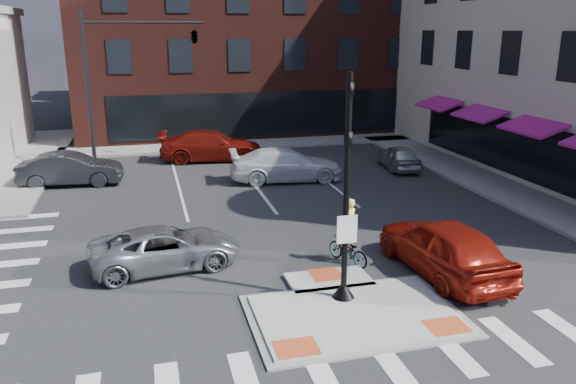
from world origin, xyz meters
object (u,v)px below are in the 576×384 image
object	(u,v)px
white_pickup	(286,165)
bg_car_red	(211,146)
silver_suv	(166,248)
bg_car_silver	(398,157)
red_sedan	(444,247)
cyclist	(348,242)
bg_car_dark	(71,169)

from	to	relation	value
white_pickup	bg_car_red	distance (m)	6.05
silver_suv	bg_car_silver	xyz separation A→B (m)	(12.44, 9.89, -0.00)
red_sedan	bg_car_red	bearing A→B (deg)	-78.81
red_sedan	cyclist	world-z (taller)	cyclist
bg_car_dark	bg_car_silver	bearing A→B (deg)	-88.83
red_sedan	bg_car_red	xyz separation A→B (m)	(-4.80, 16.93, -0.03)
silver_suv	bg_car_silver	distance (m)	15.89
silver_suv	red_sedan	bearing A→B (deg)	-114.77
red_sedan	bg_car_silver	xyz separation A→B (m)	(4.44, 12.45, -0.22)
bg_car_silver	bg_car_red	size ratio (longest dim) A/B	0.65
red_sedan	bg_car_silver	size ratio (longest dim) A/B	1.35
white_pickup	bg_car_dark	bearing A→B (deg)	84.55
silver_suv	white_pickup	world-z (taller)	white_pickup
silver_suv	cyclist	xyz separation A→B (m)	(5.51, -1.12, 0.08)
white_pickup	bg_car_silver	world-z (taller)	white_pickup
white_pickup	bg_car_dark	xyz separation A→B (m)	(-9.99, 1.77, -0.02)
bg_car_red	white_pickup	bearing A→B (deg)	-143.53
silver_suv	cyclist	size ratio (longest dim) A/B	2.15
silver_suv	white_pickup	bearing A→B (deg)	-41.10
silver_suv	bg_car_dark	distance (m)	11.52
bg_car_dark	bg_car_red	distance (m)	7.87
cyclist	white_pickup	bearing A→B (deg)	-117.40
bg_car_silver	bg_car_red	distance (m)	10.26
cyclist	red_sedan	bearing A→B (deg)	126.07
bg_car_dark	bg_car_silver	distance (m)	16.31
white_pickup	cyclist	world-z (taller)	cyclist
silver_suv	bg_car_dark	size ratio (longest dim) A/B	0.98
silver_suv	bg_car_red	bearing A→B (deg)	-19.60
red_sedan	bg_car_silver	world-z (taller)	red_sedan
silver_suv	red_sedan	size ratio (longest dim) A/B	0.91
bg_car_silver	silver_suv	bearing A→B (deg)	44.64
bg_car_dark	bg_car_red	bearing A→B (deg)	-58.94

